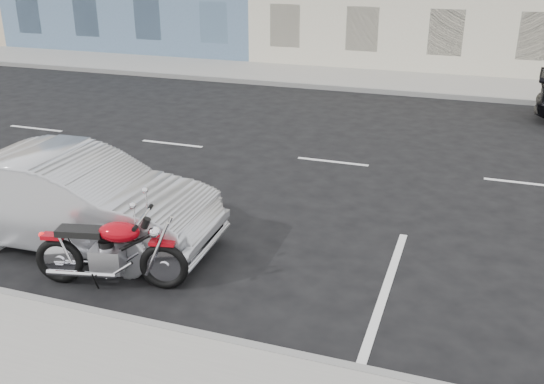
{
  "coord_description": "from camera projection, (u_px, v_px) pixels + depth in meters",
  "views": [
    {
      "loc": [
        0.9,
        -12.45,
        4.46
      ],
      "look_at": [
        -2.05,
        -3.98,
        0.8
      ],
      "focal_mm": 40.0,
      "sensor_mm": 36.0,
      "label": 1
    }
  ],
  "objects": [
    {
      "name": "curb_far",
      "position": [
        296.0,
        85.0,
        20.46
      ],
      "size": [
        80.0,
        0.12,
        0.16
      ],
      "primitive_type": "cube",
      "color": "gray",
      "rests_on": "ground"
    },
    {
      "name": "sedan_silver",
      "position": [
        73.0,
        199.0,
        9.5
      ],
      "size": [
        4.72,
        1.82,
        1.53
      ],
      "primitive_type": "imported",
      "rotation": [
        0.0,
        0.0,
        1.61
      ],
      "color": "#ACAEB4",
      "rests_on": "ground"
    },
    {
      "name": "sidewalk_far",
      "position": [
        310.0,
        76.0,
        21.95
      ],
      "size": [
        80.0,
        3.4,
        0.15
      ],
      "primitive_type": "cube",
      "color": "gray",
      "rests_on": "ground"
    },
    {
      "name": "motorcycle",
      "position": [
        165.0,
        257.0,
        8.3
      ],
      "size": [
        2.17,
        0.85,
        1.1
      ],
      "rotation": [
        0.0,
        0.0,
        0.23
      ],
      "color": "black",
      "rests_on": "ground"
    },
    {
      "name": "ground",
      "position": [
        425.0,
        172.0,
        12.85
      ],
      "size": [
        120.0,
        120.0,
        0.0
      ],
      "primitive_type": "plane",
      "color": "black",
      "rests_on": "ground"
    }
  ]
}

